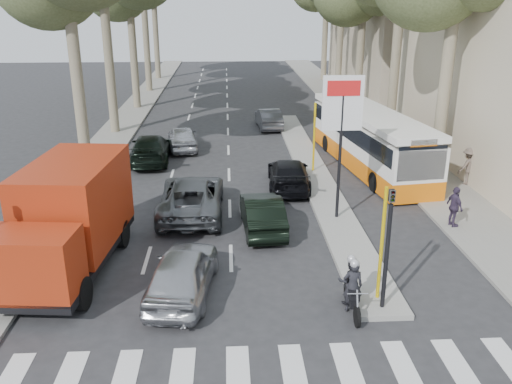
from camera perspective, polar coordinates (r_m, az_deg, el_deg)
ground at (r=16.55m, az=0.59°, el=-9.99°), size 120.00×120.00×0.00m
sidewalk_right at (r=41.27m, az=10.43°, el=8.16°), size 3.20×70.00×0.12m
median_left at (r=43.67m, az=-12.50°, el=8.66°), size 2.40×64.00×0.12m
traffic_island at (r=26.93m, az=6.01°, el=2.15°), size 1.50×26.00×0.16m
billboard at (r=20.28m, az=8.98°, el=6.72°), size 1.50×12.10×5.60m
traffic_light_island at (r=14.66m, az=13.82°, el=-3.85°), size 0.16×0.41×3.60m
silver_hatchback at (r=16.00m, az=-7.74°, el=-8.37°), size 2.21×4.38×1.43m
dark_hatchback at (r=20.15m, az=0.65°, el=-2.19°), size 1.63×4.11×1.33m
queue_car_a at (r=21.71m, az=-6.79°, el=-0.47°), size 2.49×5.33×1.48m
queue_car_b at (r=24.63m, az=3.44°, el=1.92°), size 2.07×4.58×1.30m
queue_car_c at (r=31.16m, az=-7.76°, el=5.67°), size 2.09×4.12×1.34m
queue_car_d at (r=36.06m, az=1.34°, el=7.76°), size 1.70×4.08×1.31m
queue_car_e at (r=29.06m, az=-11.05°, el=4.51°), size 2.17×4.95×1.42m
red_truck at (r=17.80m, az=-19.05°, el=-2.50°), size 2.99×6.56×3.39m
city_bus at (r=27.95m, az=11.86°, el=5.61°), size 3.91×11.31×2.92m
motorcycle at (r=15.40m, az=10.01°, el=-9.61°), size 0.69×1.92×1.63m
pedestrian_near at (r=21.41m, az=20.18°, el=-1.47°), size 0.61×0.97×1.54m
pedestrian_far at (r=26.46m, az=21.49°, el=2.56°), size 1.21×0.84×1.71m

